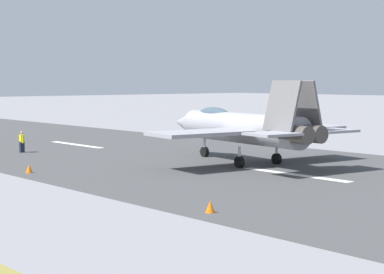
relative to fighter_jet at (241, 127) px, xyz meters
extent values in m
plane|color=gray|center=(-5.30, 1.64, -2.51)|extent=(400.00, 400.00, 0.00)
cube|color=#424243|center=(-5.30, 1.64, -2.50)|extent=(240.00, 26.00, 0.02)
cube|color=white|center=(-6.18, 1.64, -2.49)|extent=(8.00, 0.70, 0.00)
cube|color=white|center=(18.87, 1.64, -2.49)|extent=(8.00, 0.70, 0.00)
cylinder|color=#94939C|center=(-0.09, 0.01, -0.07)|extent=(11.93, 3.66, 2.09)
cone|color=#94939C|center=(7.08, -0.97, -0.07)|extent=(2.93, 2.12, 1.77)
ellipsoid|color=#3F5160|center=(3.20, -0.44, 0.71)|extent=(3.72, 1.58, 1.10)
cylinder|color=#47423D|center=(-5.98, 1.37, -0.07)|extent=(2.33, 1.39, 1.10)
cylinder|color=#47423D|center=(-6.13, 0.28, -0.07)|extent=(2.33, 1.39, 1.10)
cube|color=#94939C|center=(-0.51, 4.31, -0.17)|extent=(4.23, 6.73, 0.24)
cube|color=#94939C|center=(-1.65, -4.02, -0.17)|extent=(4.23, 6.73, 0.24)
cube|color=#94939C|center=(-5.73, 3.21, 0.03)|extent=(2.76, 3.10, 0.16)
cube|color=#94939C|center=(-6.38, -1.55, 0.03)|extent=(2.76, 3.10, 0.16)
cube|color=slate|center=(-5.04, 1.60, 1.63)|extent=(2.70, 1.29, 3.14)
cube|color=slate|center=(-5.28, -0.19, 1.63)|extent=(2.70, 1.29, 3.14)
cylinder|color=silver|center=(4.39, -0.60, -1.81)|extent=(0.18, 0.18, 1.40)
cylinder|color=black|center=(4.39, -0.60, -2.13)|extent=(0.79, 0.40, 0.76)
cylinder|color=silver|center=(-1.65, 1.84, -1.81)|extent=(0.18, 0.18, 1.40)
cylinder|color=black|center=(-1.65, 1.84, -2.13)|extent=(0.79, 0.40, 0.76)
cylinder|color=silver|center=(-2.09, -1.33, -1.81)|extent=(0.18, 0.18, 1.40)
cylinder|color=black|center=(-2.09, -1.33, -2.13)|extent=(0.79, 0.40, 0.76)
cube|color=#1E2338|center=(16.19, 8.27, -2.06)|extent=(0.24, 0.36, 0.90)
cube|color=yellow|center=(16.19, 8.27, -1.40)|extent=(0.48, 0.34, 0.61)
sphere|color=tan|center=(16.19, 8.27, -0.93)|extent=(0.22, 0.22, 0.22)
cylinder|color=yellow|center=(16.49, 8.23, -1.43)|extent=(0.10, 0.10, 0.58)
cylinder|color=yellow|center=(15.89, 8.32, -1.43)|extent=(0.10, 0.10, 0.58)
cone|color=orange|center=(-11.22, 13.35, -2.24)|extent=(0.44, 0.44, 0.55)
cone|color=orange|center=(5.20, 13.35, -2.24)|extent=(0.44, 0.44, 0.55)
camera|label=1|loc=(-31.54, 32.29, 3.14)|focal=61.28mm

